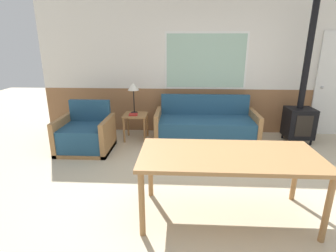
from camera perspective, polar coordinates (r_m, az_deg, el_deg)
ground_plane at (r=3.44m, az=14.59°, el=-15.25°), size 16.00×16.00×0.00m
wall_back at (r=5.51m, az=10.30°, el=12.43°), size 7.20×0.09×2.70m
couch at (r=5.12m, az=8.15°, el=-0.35°), size 1.92×0.84×0.85m
armchair at (r=4.84m, az=-17.48°, el=-2.03°), size 0.90×0.80×0.84m
side_table at (r=5.15m, az=-7.05°, el=1.50°), size 0.46×0.46×0.51m
table_lamp at (r=5.10m, az=-7.55°, el=8.19°), size 0.22×0.22×0.60m
book_stack at (r=5.06m, az=-7.57°, el=2.49°), size 0.17×0.16×0.03m
dining_table at (r=2.82m, az=13.11°, el=-7.28°), size 1.86×0.84×0.74m
wood_stove at (r=5.53m, az=26.82°, el=2.65°), size 0.49×0.45×2.55m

